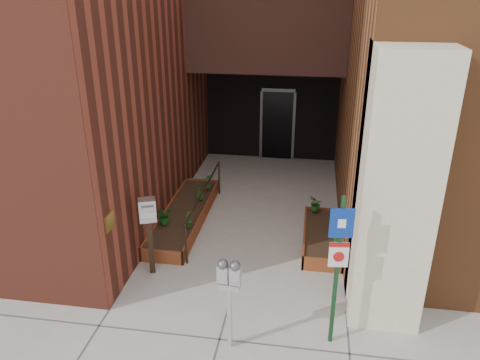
% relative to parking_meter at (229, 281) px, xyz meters
% --- Properties ---
extents(ground, '(80.00, 80.00, 0.00)m').
position_rel_parking_meter_xyz_m(ground, '(-0.19, 1.11, -1.20)').
color(ground, '#9E9991').
rests_on(ground, ground).
extents(planter_left, '(0.90, 3.60, 0.30)m').
position_rel_parking_meter_xyz_m(planter_left, '(-1.74, 3.81, -1.06)').
color(planter_left, brown).
rests_on(planter_left, ground).
extents(planter_right, '(0.80, 2.20, 0.30)m').
position_rel_parking_meter_xyz_m(planter_right, '(1.41, 3.31, -1.06)').
color(planter_right, brown).
rests_on(planter_right, ground).
extents(handrail, '(0.04, 3.34, 0.90)m').
position_rel_parking_meter_xyz_m(handrail, '(-1.24, 3.76, -0.45)').
color(handrail, black).
rests_on(handrail, ground).
extents(parking_meter, '(0.35, 0.17, 1.55)m').
position_rel_parking_meter_xyz_m(parking_meter, '(0.00, 0.00, 0.00)').
color(parking_meter, '#B8B8BB').
rests_on(parking_meter, ground).
extents(sign_post, '(0.34, 0.10, 2.50)m').
position_rel_parking_meter_xyz_m(sign_post, '(1.53, 0.34, 0.34)').
color(sign_post, '#14381A').
rests_on(sign_post, ground).
extents(payment_dropbox, '(0.37, 0.32, 1.55)m').
position_rel_parking_meter_xyz_m(payment_dropbox, '(-1.81, 1.72, -0.08)').
color(payment_dropbox, black).
rests_on(payment_dropbox, ground).
extents(shrub_left_a, '(0.49, 0.49, 0.39)m').
position_rel_parking_meter_xyz_m(shrub_left_a, '(-1.99, 3.12, -0.70)').
color(shrub_left_a, '#185419').
rests_on(shrub_left_a, planter_left).
extents(shrub_left_b, '(0.25, 0.25, 0.33)m').
position_rel_parking_meter_xyz_m(shrub_left_b, '(-1.44, 3.06, -0.73)').
color(shrub_left_b, '#265418').
rests_on(shrub_left_b, planter_left).
extents(shrub_left_c, '(0.26, 0.26, 0.33)m').
position_rel_parking_meter_xyz_m(shrub_left_c, '(-1.52, 4.41, -0.73)').
color(shrub_left_c, '#22621C').
rests_on(shrub_left_c, planter_left).
extents(shrub_left_d, '(0.28, 0.28, 0.39)m').
position_rel_parking_meter_xyz_m(shrub_left_d, '(-1.44, 4.98, -0.70)').
color(shrub_left_d, '#1C6223').
rests_on(shrub_left_d, planter_left).
extents(shrub_right_a, '(0.29, 0.29, 0.38)m').
position_rel_parking_meter_xyz_m(shrub_right_a, '(1.66, 2.41, -0.71)').
color(shrub_right_a, '#1E611B').
rests_on(shrub_right_a, planter_right).
extents(shrub_right_b, '(0.21, 0.21, 0.29)m').
position_rel_parking_meter_xyz_m(shrub_right_b, '(1.66, 3.30, -0.75)').
color(shrub_right_b, '#285719').
rests_on(shrub_right_b, planter_right).
extents(shrub_right_c, '(0.37, 0.37, 0.34)m').
position_rel_parking_meter_xyz_m(shrub_right_c, '(1.25, 4.21, -0.73)').
color(shrub_right_c, '#1B5017').
rests_on(shrub_right_c, planter_right).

